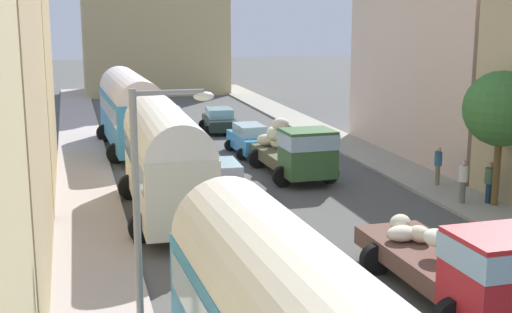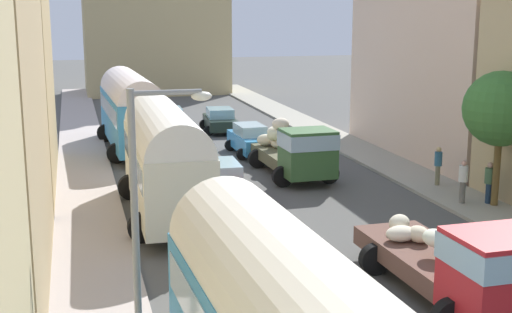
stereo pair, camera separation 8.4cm
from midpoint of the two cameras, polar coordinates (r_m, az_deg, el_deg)
name	(u,v)px [view 2 (the right image)]	position (r m, az deg, el deg)	size (l,w,h in m)	color
ground_plane	(233,163)	(35.13, -1.80, -0.51)	(154.00, 154.00, 0.00)	#4E4E4C
sidewalk_left	(85,170)	(34.26, -13.70, -1.05)	(2.50, 70.00, 0.14)	#AEA19C
sidewalk_right	(367,154)	(37.38, 9.09, 0.21)	(2.50, 70.00, 0.14)	#9B9787
building_right_2	(448,75)	(37.65, 15.37, 6.44)	(5.28, 13.03, 8.48)	beige
distant_church	(155,14)	(65.06, -8.18, 11.38)	(12.66, 7.58, 19.54)	tan
parked_bus_1	(165,156)	(25.78, -7.33, 0.06)	(3.29, 8.94, 4.13)	beige
parked_bus_2	(131,107)	(38.45, -10.10, 3.95)	(3.49, 9.95, 4.22)	teal
cargo_truck_0	(464,263)	(18.63, 16.70, -8.32)	(3.10, 6.86, 2.45)	red
cargo_truck_1	(296,150)	(31.64, 3.36, 0.49)	(3.15, 6.49, 2.49)	#345B2E
car_0	(250,140)	(36.95, -0.44, 1.39)	(2.17, 4.08, 1.62)	#388AC4
car_1	(220,120)	(43.94, -2.89, 2.98)	(2.50, 4.04, 1.49)	black
car_3	(222,181)	(28.29, -2.72, -1.98)	(2.22, 4.40, 1.54)	red
car_4	(170,120)	(44.25, -6.95, 3.00)	(2.31, 3.98, 1.52)	silver
pedestrian_0	(489,182)	(28.63, 18.54, -1.95)	(0.50, 0.50, 1.77)	#1C3148
pedestrian_1	(438,164)	(30.95, 14.66, -0.62)	(0.38, 0.38, 1.80)	#747054
pedestrian_2	(463,180)	(28.34, 16.57, -1.86)	(0.50, 0.50, 1.83)	slate
streetlamp_near	(146,199)	(15.02, -8.75, -3.47)	(1.78, 0.28, 5.96)	gray
roadside_tree_2	(501,109)	(27.91, 19.38, 3.65)	(2.85, 2.85, 5.31)	brown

